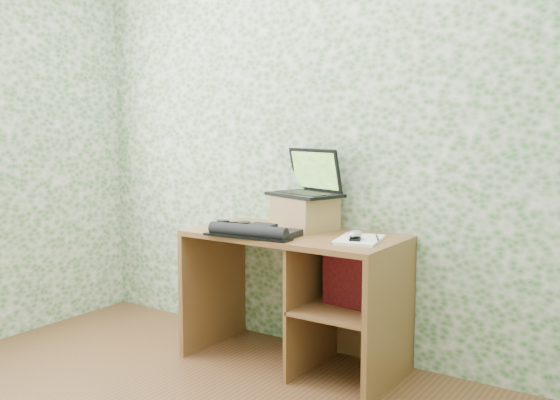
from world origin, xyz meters
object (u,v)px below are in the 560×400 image
Objects in this scene: laptop at (309,185)px; keyboard at (255,231)px; desk at (309,281)px; riser at (305,213)px; notepad at (359,240)px.

keyboard is at bearing -88.82° from laptop.
desk is 3.77× the size of riser.
desk is 0.42m from keyboard.
desk is at bearing -49.54° from riser.
notepad is at bearing -7.14° from desk.
laptop reaches higher than riser.
desk is 0.39m from riser.
notepad is (0.43, -0.16, -0.09)m from riser.
desk is 2.34× the size of keyboard.
notepad is (0.54, 0.18, -0.02)m from keyboard.
desk is at bearing 41.73° from keyboard.
riser is (-0.10, 0.12, 0.36)m from desk.
laptop is at bearing 121.81° from desk.
notepad reaches higher than desk.
riser reaches higher than notepad.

